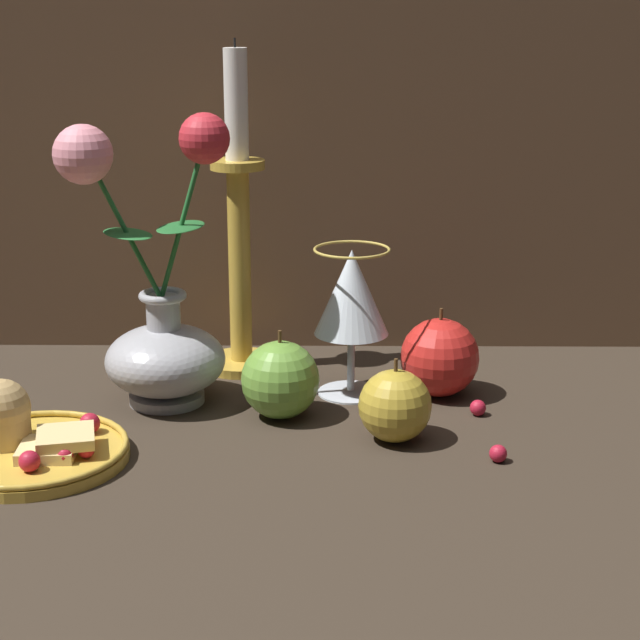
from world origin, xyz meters
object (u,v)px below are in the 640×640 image
(plate_with_pastries, at_px, (25,440))
(apple_at_table_edge, at_px, (280,380))
(vase, at_px, (158,316))
(apple_beside_vase, at_px, (395,406))
(wine_glass, at_px, (351,298))
(apple_near_glass, at_px, (440,357))
(candlestick, at_px, (239,242))

(plate_with_pastries, distance_m, apple_at_table_edge, 0.25)
(vase, xyz_separation_m, apple_at_table_edge, (0.13, -0.04, -0.05))
(apple_beside_vase, bearing_deg, vase, 157.70)
(wine_glass, xyz_separation_m, apple_near_glass, (0.09, -0.00, -0.06))
(apple_beside_vase, height_order, apple_at_table_edge, apple_at_table_edge)
(vase, distance_m, apple_beside_vase, 0.26)
(vase, xyz_separation_m, apple_beside_vase, (0.24, -0.10, -0.06))
(candlestick, relative_size, apple_near_glass, 3.82)
(plate_with_pastries, bearing_deg, vase, 54.42)
(vase, bearing_deg, apple_near_glass, 5.12)
(vase, height_order, wine_glass, vase)
(plate_with_pastries, distance_m, apple_near_glass, 0.43)
(apple_beside_vase, bearing_deg, apple_near_glass, 66.29)
(vase, height_order, plate_with_pastries, vase)
(apple_near_glass, xyz_separation_m, apple_at_table_edge, (-0.17, -0.06, -0.00))
(apple_near_glass, relative_size, apple_at_table_edge, 1.05)
(plate_with_pastries, relative_size, candlestick, 0.48)
(apple_at_table_edge, bearing_deg, apple_beside_vase, -27.88)
(apple_at_table_edge, bearing_deg, candlestick, 108.72)
(apple_at_table_edge, bearing_deg, apple_near_glass, 21.29)
(wine_glass, relative_size, candlestick, 0.43)
(vase, xyz_separation_m, candlestick, (0.07, 0.11, 0.05))
(vase, relative_size, apple_near_glass, 3.14)
(candlestick, xyz_separation_m, apple_beside_vase, (0.16, -0.21, -0.11))
(wine_glass, bearing_deg, apple_near_glass, -2.02)
(candlestick, bearing_deg, wine_glass, -34.14)
(vase, bearing_deg, plate_with_pastries, -125.58)
(plate_with_pastries, bearing_deg, candlestick, 55.35)
(apple_beside_vase, bearing_deg, apple_at_table_edge, 152.12)
(plate_with_pastries, relative_size, apple_at_table_edge, 1.94)
(apple_at_table_edge, bearing_deg, vase, 163.04)
(wine_glass, height_order, candlestick, candlestick)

